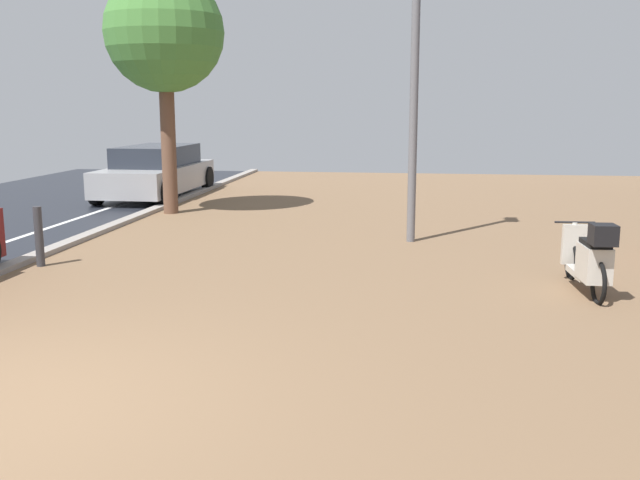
{
  "coord_description": "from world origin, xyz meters",
  "views": [
    {
      "loc": [
        3.32,
        -4.72,
        2.29
      ],
      "look_at": [
        2.34,
        2.45,
        0.93
      ],
      "focal_mm": 40.29,
      "sensor_mm": 36.0,
      "label": 1
    }
  ],
  "objects_px": {
    "bollard_far": "(39,236)",
    "scooter_mid": "(590,259)",
    "lamp_post": "(415,65)",
    "street_tree": "(164,34)",
    "parked_car_far": "(156,172)"
  },
  "relations": [
    {
      "from": "scooter_mid",
      "to": "bollard_far",
      "type": "bearing_deg",
      "value": 175.79
    },
    {
      "from": "lamp_post",
      "to": "street_tree",
      "type": "height_order",
      "value": "lamp_post"
    },
    {
      "from": "street_tree",
      "to": "parked_car_far",
      "type": "bearing_deg",
      "value": 115.75
    },
    {
      "from": "scooter_mid",
      "to": "lamp_post",
      "type": "relative_size",
      "value": 0.34
    },
    {
      "from": "parked_car_far",
      "to": "bollard_far",
      "type": "distance_m",
      "value": 8.13
    },
    {
      "from": "lamp_post",
      "to": "bollard_far",
      "type": "relative_size",
      "value": 6.02
    },
    {
      "from": "scooter_mid",
      "to": "parked_car_far",
      "type": "distance_m",
      "value": 12.23
    },
    {
      "from": "scooter_mid",
      "to": "street_tree",
      "type": "xyz_separation_m",
      "value": [
        -7.37,
        5.81,
        3.29
      ]
    },
    {
      "from": "lamp_post",
      "to": "bollard_far",
      "type": "bearing_deg",
      "value": -153.23
    },
    {
      "from": "bollard_far",
      "to": "scooter_mid",
      "type": "bearing_deg",
      "value": -4.21
    },
    {
      "from": "parked_car_far",
      "to": "street_tree",
      "type": "relative_size",
      "value": 0.9
    },
    {
      "from": "scooter_mid",
      "to": "parked_car_far",
      "type": "height_order",
      "value": "parked_car_far"
    },
    {
      "from": "parked_car_far",
      "to": "bollard_far",
      "type": "height_order",
      "value": "parked_car_far"
    },
    {
      "from": "parked_car_far",
      "to": "lamp_post",
      "type": "bearing_deg",
      "value": -39.56
    },
    {
      "from": "scooter_mid",
      "to": "street_tree",
      "type": "distance_m",
      "value": 9.94
    }
  ]
}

